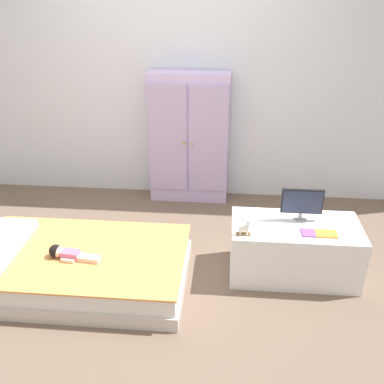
{
  "coord_description": "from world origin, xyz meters",
  "views": [
    {
      "loc": [
        0.57,
        -2.69,
        2.14
      ],
      "look_at": [
        0.29,
        0.43,
        0.56
      ],
      "focal_mm": 40.49,
      "sensor_mm": 36.0,
      "label": 1
    }
  ],
  "objects_px": {
    "wardrobe": "(189,139)",
    "book_orange": "(326,234)",
    "book_purple": "(309,233)",
    "tv_stand": "(294,249)",
    "bed": "(80,267)",
    "tv_monitor": "(302,203)",
    "doll": "(65,253)",
    "rocking_horse_toy": "(245,228)"
  },
  "relations": [
    {
      "from": "doll",
      "to": "wardrobe",
      "type": "bearing_deg",
      "value": 63.49
    },
    {
      "from": "tv_stand",
      "to": "rocking_horse_toy",
      "type": "bearing_deg",
      "value": -156.77
    },
    {
      "from": "bed",
      "to": "tv_monitor",
      "type": "relative_size",
      "value": 5.18
    },
    {
      "from": "rocking_horse_toy",
      "to": "book_orange",
      "type": "height_order",
      "value": "rocking_horse_toy"
    },
    {
      "from": "doll",
      "to": "rocking_horse_toy",
      "type": "bearing_deg",
      "value": 6.57
    },
    {
      "from": "wardrobe",
      "to": "tv_stand",
      "type": "height_order",
      "value": "wardrobe"
    },
    {
      "from": "wardrobe",
      "to": "book_orange",
      "type": "relative_size",
      "value": 8.44
    },
    {
      "from": "doll",
      "to": "tv_stand",
      "type": "height_order",
      "value": "tv_stand"
    },
    {
      "from": "book_orange",
      "to": "tv_stand",
      "type": "bearing_deg",
      "value": 149.87
    },
    {
      "from": "rocking_horse_toy",
      "to": "doll",
      "type": "bearing_deg",
      "value": -173.43
    },
    {
      "from": "book_purple",
      "to": "book_orange",
      "type": "bearing_deg",
      "value": -0.0
    },
    {
      "from": "book_purple",
      "to": "book_orange",
      "type": "xyz_separation_m",
      "value": [
        0.12,
        -0.0,
        0.0
      ]
    },
    {
      "from": "tv_stand",
      "to": "bed",
      "type": "bearing_deg",
      "value": -171.32
    },
    {
      "from": "rocking_horse_toy",
      "to": "book_purple",
      "type": "distance_m",
      "value": 0.48
    },
    {
      "from": "tv_stand",
      "to": "book_orange",
      "type": "height_order",
      "value": "book_orange"
    },
    {
      "from": "bed",
      "to": "tv_monitor",
      "type": "height_order",
      "value": "tv_monitor"
    },
    {
      "from": "wardrobe",
      "to": "book_purple",
      "type": "relative_size",
      "value": 11.91
    },
    {
      "from": "bed",
      "to": "book_orange",
      "type": "distance_m",
      "value": 1.87
    },
    {
      "from": "book_purple",
      "to": "tv_stand",
      "type": "bearing_deg",
      "value": 122.73
    },
    {
      "from": "tv_stand",
      "to": "rocking_horse_toy",
      "type": "xyz_separation_m",
      "value": [
        -0.4,
        -0.17,
        0.28
      ]
    },
    {
      "from": "bed",
      "to": "book_orange",
      "type": "bearing_deg",
      "value": 4.24
    },
    {
      "from": "tv_stand",
      "to": "tv_monitor",
      "type": "distance_m",
      "value": 0.38
    },
    {
      "from": "doll",
      "to": "tv_monitor",
      "type": "relative_size",
      "value": 1.25
    },
    {
      "from": "bed",
      "to": "tv_stand",
      "type": "xyz_separation_m",
      "value": [
        1.64,
        0.25,
        0.09
      ]
    },
    {
      "from": "book_orange",
      "to": "rocking_horse_toy",
      "type": "bearing_deg",
      "value": -174.61
    },
    {
      "from": "tv_stand",
      "to": "book_purple",
      "type": "bearing_deg",
      "value": -57.27
    },
    {
      "from": "bed",
      "to": "book_purple",
      "type": "relative_size",
      "value": 14.62
    },
    {
      "from": "doll",
      "to": "tv_stand",
      "type": "bearing_deg",
      "value": 10.64
    },
    {
      "from": "tv_stand",
      "to": "book_orange",
      "type": "relative_size",
      "value": 6.22
    },
    {
      "from": "tv_monitor",
      "to": "rocking_horse_toy",
      "type": "bearing_deg",
      "value": -149.22
    },
    {
      "from": "tv_stand",
      "to": "book_purple",
      "type": "height_order",
      "value": "book_purple"
    },
    {
      "from": "rocking_horse_toy",
      "to": "tv_monitor",
      "type": "bearing_deg",
      "value": 30.78
    },
    {
      "from": "tv_monitor",
      "to": "rocking_horse_toy",
      "type": "distance_m",
      "value": 0.51
    },
    {
      "from": "bed",
      "to": "book_purple",
      "type": "xyz_separation_m",
      "value": [
        1.71,
        0.14,
        0.32
      ]
    },
    {
      "from": "bed",
      "to": "doll",
      "type": "height_order",
      "value": "doll"
    },
    {
      "from": "bed",
      "to": "rocking_horse_toy",
      "type": "relative_size",
      "value": 12.84
    },
    {
      "from": "tv_monitor",
      "to": "book_purple",
      "type": "xyz_separation_m",
      "value": [
        0.04,
        -0.2,
        -0.14
      ]
    },
    {
      "from": "doll",
      "to": "tv_monitor",
      "type": "height_order",
      "value": "tv_monitor"
    },
    {
      "from": "tv_stand",
      "to": "rocking_horse_toy",
      "type": "relative_size",
      "value": 7.71
    },
    {
      "from": "book_purple",
      "to": "book_orange",
      "type": "height_order",
      "value": "same"
    },
    {
      "from": "bed",
      "to": "doll",
      "type": "relative_size",
      "value": 4.14
    },
    {
      "from": "bed",
      "to": "book_orange",
      "type": "relative_size",
      "value": 10.36
    }
  ]
}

